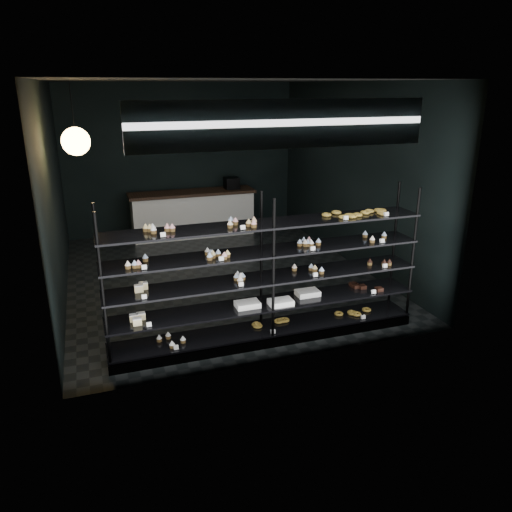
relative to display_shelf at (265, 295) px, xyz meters
name	(u,v)px	position (x,y,z in m)	size (l,w,h in m)	color
room	(217,184)	(0.03, 2.45, 0.97)	(5.01, 6.01, 3.20)	black
display_shelf	(265,295)	(0.00, 0.00, 0.00)	(4.00, 0.50, 1.91)	black
signage	(285,124)	(0.03, -0.48, 2.12)	(3.30, 0.05, 0.50)	#0D1941
pendant_lamp	(76,141)	(-2.06, 1.48, 1.82)	(0.36, 0.36, 0.91)	black
service_counter	(194,213)	(0.14, 4.95, -0.13)	(2.69, 0.65, 1.23)	silver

